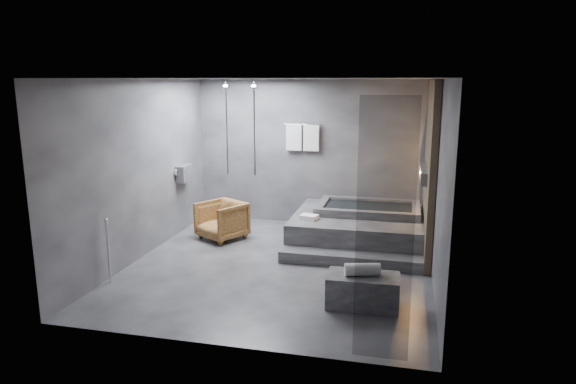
# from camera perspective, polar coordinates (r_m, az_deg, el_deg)

# --- Properties ---
(room) EXTENTS (5.00, 5.04, 2.82)m
(room) POSITION_cam_1_polar(r_m,az_deg,el_deg) (7.67, 2.35, 4.45)
(room) COLOR #2C2C2E
(room) RESTS_ON ground
(tub_deck) EXTENTS (2.20, 2.00, 0.50)m
(tub_deck) POSITION_cam_1_polar(r_m,az_deg,el_deg) (9.06, 7.80, -4.00)
(tub_deck) COLOR #313133
(tub_deck) RESTS_ON ground
(tub_step) EXTENTS (2.20, 0.36, 0.18)m
(tub_step) POSITION_cam_1_polar(r_m,az_deg,el_deg) (7.99, 6.94, -7.43)
(tub_step) COLOR #313133
(tub_step) RESTS_ON ground
(concrete_bench) EXTENTS (0.91, 0.51, 0.40)m
(concrete_bench) POSITION_cam_1_polar(r_m,az_deg,el_deg) (6.61, 8.31, -10.76)
(concrete_bench) COLOR #353538
(concrete_bench) RESTS_ON ground
(driftwood_chair) EXTENTS (1.00, 1.00, 0.67)m
(driftwood_chair) POSITION_cam_1_polar(r_m,az_deg,el_deg) (9.22, -7.37, -3.14)
(driftwood_chair) COLOR #4D2E13
(driftwood_chair) RESTS_ON ground
(rolled_towel) EXTENTS (0.46, 0.26, 0.16)m
(rolled_towel) POSITION_cam_1_polar(r_m,az_deg,el_deg) (6.50, 8.26, -8.52)
(rolled_towel) COLOR silver
(rolled_towel) RESTS_ON concrete_bench
(deck_towel) EXTENTS (0.32, 0.27, 0.08)m
(deck_towel) POSITION_cam_1_polar(r_m,az_deg,el_deg) (8.60, 2.35, -2.80)
(deck_towel) COLOR white
(deck_towel) RESTS_ON tub_deck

